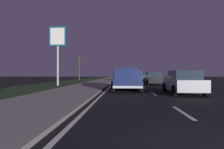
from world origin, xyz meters
TOP-DOWN VIEW (x-y plane):
  - ground at (27.00, 0.00)m, footprint 144.00×144.00m
  - sidewalk_shoulder at (27.00, 5.70)m, footprint 108.00×4.00m
  - grass_verge at (27.00, 10.70)m, footprint 108.00×6.00m
  - lane_markings at (28.85, 2.55)m, footprint 108.00×3.54m
  - pickup_truck at (13.42, 1.75)m, footprint 5.43×2.30m
  - sedan_white at (36.11, 1.99)m, footprint 4.45×2.10m
  - sedan_black at (21.37, -1.60)m, footprint 4.44×2.08m
  - sedan_silver at (10.44, -1.89)m, footprint 4.44×2.09m
  - sedan_green at (38.58, -1.97)m, footprint 4.45×2.10m
  - gas_price_sign at (19.12, 9.43)m, footprint 0.27×1.90m
  - bare_tree_far at (39.75, 11.60)m, footprint 1.78×1.76m

SIDE VIEW (x-z plane):
  - ground at x=27.00m, z-range 0.00..0.00m
  - grass_verge at x=27.00m, z-range 0.00..0.01m
  - lane_markings at x=28.85m, z-range 0.00..0.01m
  - sidewalk_shoulder at x=27.00m, z-range 0.00..0.12m
  - sedan_white at x=36.11m, z-range 0.01..1.55m
  - sedan_black at x=21.37m, z-range 0.01..1.55m
  - sedan_silver at x=10.44m, z-range 0.01..1.55m
  - sedan_green at x=38.58m, z-range 0.01..1.55m
  - pickup_truck at x=13.42m, z-range -0.02..1.85m
  - bare_tree_far at x=39.75m, z-range -0.02..5.92m
  - gas_price_sign at x=19.12m, z-range 1.67..8.34m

